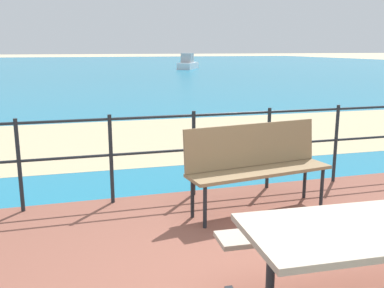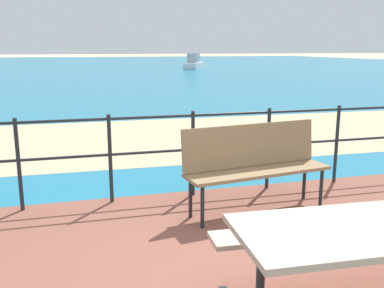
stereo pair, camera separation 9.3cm
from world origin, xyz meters
name	(u,v)px [view 1 (the left image)]	position (x,y,z in m)	size (l,w,h in m)	color
sea_water	(82,67)	(0.00, 40.00, 0.01)	(90.00, 90.00, 0.01)	teal
beach_strip	(142,138)	(0.00, 6.21, 0.01)	(54.00, 4.46, 0.01)	tan
park_bench	(256,160)	(0.52, 1.81, 0.63)	(1.68, 0.65, 0.95)	#8C704C
railing_fence	(194,144)	(0.00, 2.46, 0.70)	(5.94, 0.04, 1.04)	#1E2328
boat_near	(188,64)	(8.70, 33.95, 0.46)	(2.68, 3.96, 1.33)	silver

